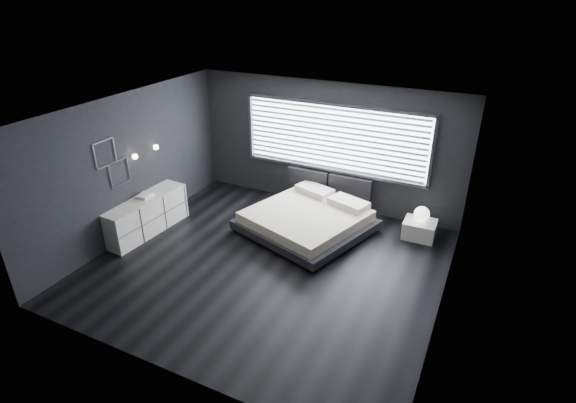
% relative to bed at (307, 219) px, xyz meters
% --- Properties ---
extents(room, '(6.04, 6.00, 2.80)m').
position_rel_bed_xyz_m(room, '(-0.15, -1.44, 1.13)').
color(room, black).
rests_on(room, ground).
extents(window, '(4.14, 0.09, 1.52)m').
position_rel_bed_xyz_m(window, '(0.05, 1.25, 1.34)').
color(window, white).
rests_on(window, ground).
extents(headboard, '(1.96, 0.16, 0.52)m').
position_rel_bed_xyz_m(headboard, '(-0.01, 1.20, 0.30)').
color(headboard, black).
rests_on(headboard, ground).
extents(sconce_near, '(0.18, 0.11, 0.11)m').
position_rel_bed_xyz_m(sconce_near, '(-3.04, -1.39, 1.33)').
color(sconce_near, silver).
rests_on(sconce_near, ground).
extents(sconce_far, '(0.18, 0.11, 0.11)m').
position_rel_bed_xyz_m(sconce_far, '(-3.04, -0.79, 1.33)').
color(sconce_far, silver).
rests_on(sconce_far, ground).
extents(wall_art_upper, '(0.01, 0.48, 0.48)m').
position_rel_bed_xyz_m(wall_art_upper, '(-3.13, -1.99, 1.58)').
color(wall_art_upper, '#47474C').
rests_on(wall_art_upper, ground).
extents(wall_art_lower, '(0.01, 0.48, 0.48)m').
position_rel_bed_xyz_m(wall_art_lower, '(-3.13, -1.74, 1.11)').
color(wall_art_lower, '#47474C').
rests_on(wall_art_lower, ground).
extents(bed, '(2.82, 2.75, 0.59)m').
position_rel_bed_xyz_m(bed, '(0.00, 0.00, 0.00)').
color(bed, black).
rests_on(bed, ground).
extents(nightstand, '(0.63, 0.53, 0.36)m').
position_rel_bed_xyz_m(nightstand, '(2.12, 0.73, -0.09)').
color(nightstand, white).
rests_on(nightstand, ground).
extents(orb_lamp, '(0.30, 0.30, 0.30)m').
position_rel_bed_xyz_m(orb_lamp, '(2.12, 0.76, 0.24)').
color(orb_lamp, white).
rests_on(orb_lamp, nightstand).
extents(dresser, '(0.66, 1.91, 0.75)m').
position_rel_bed_xyz_m(dresser, '(-2.93, -1.44, 0.10)').
color(dresser, white).
rests_on(dresser, ground).
extents(book_stack, '(0.27, 0.35, 0.07)m').
position_rel_bed_xyz_m(book_stack, '(-2.95, -1.39, 0.51)').
color(book_stack, silver).
rests_on(book_stack, dresser).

